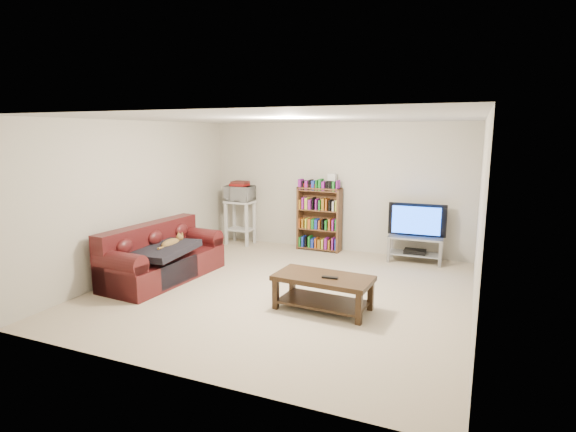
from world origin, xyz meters
The scene contains 19 objects.
floor centered at (0.00, 0.00, 0.00)m, with size 5.00×5.00×0.00m, color beige.
ceiling centered at (0.00, 0.00, 2.40)m, with size 5.00×5.00×0.00m, color white.
wall_back centered at (0.00, 2.50, 1.20)m, with size 5.00×5.00×0.00m, color beige.
wall_front centered at (0.00, -2.50, 1.20)m, with size 5.00×5.00×0.00m, color beige.
wall_left centered at (-2.50, 0.00, 1.20)m, with size 5.00×5.00×0.00m, color beige.
wall_right centered at (2.50, 0.00, 1.20)m, with size 5.00×5.00×0.00m, color beige.
sofa centered at (-1.95, -0.25, 0.30)m, with size 0.99×2.01×0.84m.
blanket centered at (-1.79, -0.39, 0.50)m, with size 0.76×0.98×0.10m, color black.
cat centered at (-1.77, -0.21, 0.56)m, with size 0.21×0.53×0.16m, color brown, non-canonical shape.
coffee_table centered at (0.74, -0.46, 0.31)m, with size 1.25×0.68×0.44m.
remote centered at (0.85, -0.53, 0.45)m, with size 0.20×0.06×0.02m, color black.
tv_stand centered at (1.54, 2.17, 0.31)m, with size 0.92×0.43×0.45m.
television centered at (1.54, 2.17, 0.73)m, with size 0.98×0.13×0.56m, color black.
dvd_player centered at (1.54, 2.17, 0.19)m, with size 0.36×0.25×0.06m, color black.
bookshelf centered at (-0.26, 2.30, 0.62)m, with size 0.84×0.28×1.21m.
shelf_clutter centered at (-0.16, 2.31, 1.31)m, with size 0.61×0.19×0.28m.
microwave_stand centered at (-1.88, 2.16, 0.56)m, with size 0.56×0.41×0.88m.
microwave centered at (-1.88, 2.16, 1.03)m, with size 0.54×0.37×0.30m, color silver.
game_boxes centered at (-1.88, 2.16, 1.20)m, with size 0.32×0.28×0.05m, color maroon.
Camera 1 is at (2.42, -5.62, 2.21)m, focal length 28.00 mm.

